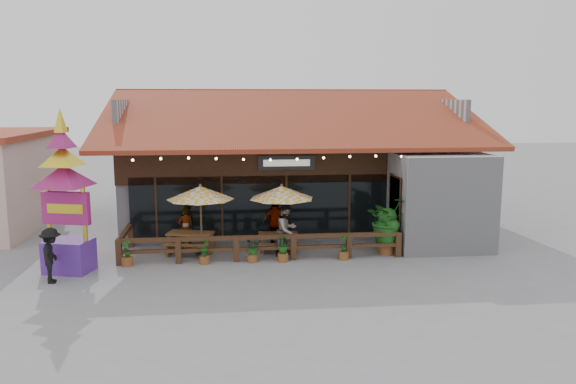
{
  "coord_description": "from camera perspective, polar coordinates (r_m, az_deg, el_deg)",
  "views": [
    {
      "loc": [
        -2.72,
        -19.56,
        5.61
      ],
      "look_at": [
        -0.48,
        1.5,
        2.11
      ],
      "focal_mm": 35.0,
      "sensor_mm": 36.0,
      "label": 1
    }
  ],
  "objects": [
    {
      "name": "umbrella_right",
      "position": [
        20.53,
        -0.65,
        -0.07
      ],
      "size": [
        2.82,
        2.82,
        2.56
      ],
      "color": "brown",
      "rests_on": "ground"
    },
    {
      "name": "planter_d",
      "position": [
        19.67,
        -0.52,
        -5.83
      ],
      "size": [
        0.46,
        0.46,
        0.92
      ],
      "color": "brown",
      "rests_on": "ground"
    },
    {
      "name": "diner_a",
      "position": [
        21.53,
        -10.36,
        -3.65
      ],
      "size": [
        0.7,
        0.59,
        1.62
      ],
      "primitive_type": "imported",
      "rotation": [
        0.0,
        0.0,
        3.56
      ],
      "color": "#371E11",
      "rests_on": "ground"
    },
    {
      "name": "ground",
      "position": [
        20.53,
        1.77,
        -6.47
      ],
      "size": [
        100.0,
        100.0,
        0.0
      ],
      "primitive_type": "plane",
      "color": "gray",
      "rests_on": "ground"
    },
    {
      "name": "planter_b",
      "position": [
        19.63,
        -8.5,
        -6.14
      ],
      "size": [
        0.35,
        0.38,
        0.86
      ],
      "color": "brown",
      "rests_on": "ground"
    },
    {
      "name": "planter_c",
      "position": [
        19.63,
        -3.66,
        -5.77
      ],
      "size": [
        0.68,
        0.67,
        0.86
      ],
      "color": "brown",
      "rests_on": "ground"
    },
    {
      "name": "diner_b",
      "position": [
        20.22,
        -0.12,
        -3.89
      ],
      "size": [
        1.18,
        1.18,
        1.93
      ],
      "primitive_type": "imported",
      "rotation": [
        0.0,
        0.0,
        0.78
      ],
      "color": "#371E11",
      "rests_on": "ground"
    },
    {
      "name": "restaurant_building",
      "position": [
        26.56,
        0.41,
        2.03
      ],
      "size": [
        15.5,
        14.73,
        6.09
      ],
      "color": "#B9B9BF",
      "rests_on": "ground"
    },
    {
      "name": "planter_a",
      "position": [
        19.95,
        -16.04,
        -6.13
      ],
      "size": [
        0.38,
        0.38,
        0.94
      ],
      "color": "brown",
      "rests_on": "ground"
    },
    {
      "name": "umbrella_left",
      "position": [
        20.43,
        -8.89,
        -0.11
      ],
      "size": [
        2.47,
        2.47,
        2.61
      ],
      "color": "brown",
      "rests_on": "ground"
    },
    {
      "name": "thai_sign_tower",
      "position": [
        19.4,
        -21.78,
        1.13
      ],
      "size": [
        2.62,
        2.62,
        5.77
      ],
      "color": "#582997",
      "rests_on": "ground"
    },
    {
      "name": "patio_railing",
      "position": [
        19.94,
        -4.57,
        -5.15
      ],
      "size": [
        10.0,
        2.6,
        0.92
      ],
      "color": "#472919",
      "rests_on": "ground"
    },
    {
      "name": "tropical_plant",
      "position": [
        20.77,
        10.03,
        -2.9
      ],
      "size": [
        2.02,
        1.93,
        2.17
      ],
      "color": "brown",
      "rests_on": "ground"
    },
    {
      "name": "picnic_table_right",
      "position": [
        20.97,
        -1.0,
        -4.8
      ],
      "size": [
        1.47,
        1.27,
        0.7
      ],
      "color": "brown",
      "rests_on": "ground"
    },
    {
      "name": "picnic_table_left",
      "position": [
        20.97,
        -9.86,
        -4.75
      ],
      "size": [
        1.97,
        1.81,
        0.8
      ],
      "color": "brown",
      "rests_on": "ground"
    },
    {
      "name": "diner_c",
      "position": [
        21.82,
        -1.27,
        -3.11
      ],
      "size": [
        1.13,
        0.8,
        1.77
      ],
      "primitive_type": "imported",
      "rotation": [
        0.0,
        0.0,
        2.74
      ],
      "color": "#371E11",
      "rests_on": "ground"
    },
    {
      "name": "planter_e",
      "position": [
        20.02,
        5.68,
        -5.83
      ],
      "size": [
        0.36,
        0.36,
        0.88
      ],
      "color": "brown",
      "rests_on": "ground"
    },
    {
      "name": "pedestrian",
      "position": [
        18.83,
        -22.92,
        -5.96
      ],
      "size": [
        0.8,
        1.2,
        1.73
      ],
      "primitive_type": "imported",
      "rotation": [
        0.0,
        0.0,
        1.72
      ],
      "color": "black",
      "rests_on": "ground"
    }
  ]
}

